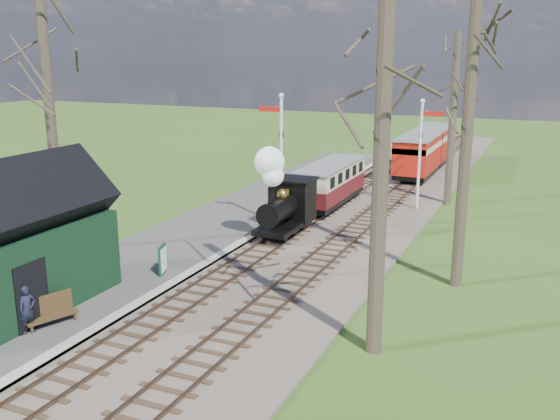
{
  "coord_description": "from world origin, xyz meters",
  "views": [
    {
      "loc": [
        10.51,
        -9.36,
        8.03
      ],
      "look_at": [
        0.33,
        13.54,
        1.6
      ],
      "focal_mm": 40.0,
      "sensor_mm": 36.0,
      "label": 1
    }
  ],
  "objects": [
    {
      "name": "platform",
      "position": [
        -3.5,
        14.0,
        0.1
      ],
      "size": [
        5.0,
        44.0,
        0.2
      ],
      "primitive_type": "cube",
      "color": "#474442",
      "rests_on": "ground"
    },
    {
      "name": "coach",
      "position": [
        0.0,
        20.79,
        1.39
      ],
      "size": [
        1.89,
        6.46,
        1.98
      ],
      "color": "black",
      "rests_on": "ground"
    },
    {
      "name": "person",
      "position": [
        -2.71,
        2.72,
        0.9
      ],
      "size": [
        0.43,
        0.57,
        1.41
      ],
      "primitive_type": "imported",
      "rotation": [
        0.0,
        0.0,
        1.37
      ],
      "color": "black",
      "rests_on": "platform"
    },
    {
      "name": "sign_board",
      "position": [
        -1.98,
        8.34,
        0.73
      ],
      "size": [
        0.3,
        0.72,
        1.06
      ],
      "color": "#0D3F1E",
      "rests_on": "platform"
    },
    {
      "name": "red_carriage_b",
      "position": [
        2.6,
        35.37,
        1.56
      ],
      "size": [
        2.17,
        5.37,
        2.28
      ],
      "color": "black",
      "rests_on": "ground"
    },
    {
      "name": "locomotive",
      "position": [
        -0.01,
        14.73,
        1.88
      ],
      "size": [
        1.62,
        3.77,
        4.04
      ],
      "color": "black",
      "rests_on": "ground"
    },
    {
      "name": "semaphore_far",
      "position": [
        4.37,
        22.0,
        3.35
      ],
      "size": [
        1.22,
        0.24,
        5.72
      ],
      "color": "silver",
      "rests_on": "ground"
    },
    {
      "name": "distant_hills",
      "position": [
        1.4,
        64.38,
        -16.21
      ],
      "size": [
        114.4,
        48.0,
        22.02
      ],
      "color": "#385B23",
      "rests_on": "ground"
    },
    {
      "name": "ground",
      "position": [
        0.0,
        0.0,
        0.0
      ],
      "size": [
        140.0,
        140.0,
        0.0
      ],
      "primitive_type": "plane",
      "color": "#39581B",
      "rests_on": "ground"
    },
    {
      "name": "red_carriage_a",
      "position": [
        2.6,
        29.87,
        1.56
      ],
      "size": [
        2.17,
        5.37,
        2.28
      ],
      "color": "black",
      "rests_on": "ground"
    },
    {
      "name": "track_near",
      "position": [
        0.0,
        22.0,
        0.1
      ],
      "size": [
        1.6,
        60.0,
        0.15
      ],
      "color": "brown",
      "rests_on": "ground"
    },
    {
      "name": "semaphore_near",
      "position": [
        -0.77,
        16.0,
        3.62
      ],
      "size": [
        1.22,
        0.24,
        6.22
      ],
      "color": "silver",
      "rests_on": "ground"
    },
    {
      "name": "track_far",
      "position": [
        2.6,
        22.0,
        0.1
      ],
      "size": [
        1.6,
        60.0,
        0.15
      ],
      "color": "brown",
      "rests_on": "ground"
    },
    {
      "name": "bench",
      "position": [
        -2.61,
        3.41,
        0.61
      ],
      "size": [
        0.98,
        1.59,
        0.88
      ],
      "color": "#402D17",
      "rests_on": "platform"
    },
    {
      "name": "station_shed",
      "position": [
        -4.3,
        4.0,
        2.27
      ],
      "size": [
        3.25,
        6.3,
        4.78
      ],
      "color": "black",
      "rests_on": "platform"
    },
    {
      "name": "coping_strip",
      "position": [
        -1.2,
        14.0,
        0.1
      ],
      "size": [
        0.4,
        44.0,
        0.21
      ],
      "primitive_type": "cube",
      "color": "#B2AD9E",
      "rests_on": "ground"
    },
    {
      "name": "bare_trees",
      "position": [
        1.33,
        10.1,
        5.21
      ],
      "size": [
        15.51,
        22.39,
        12.0
      ],
      "color": "#382D23",
      "rests_on": "ground"
    },
    {
      "name": "ballast_bed",
      "position": [
        1.3,
        22.0,
        0.05
      ],
      "size": [
        8.0,
        60.0,
        0.1
      ],
      "primitive_type": "cube",
      "color": "brown",
      "rests_on": "ground"
    },
    {
      "name": "fence_line",
      "position": [
        0.3,
        36.0,
        0.55
      ],
      "size": [
        12.6,
        0.08,
        1.0
      ],
      "color": "slate",
      "rests_on": "ground"
    }
  ]
}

